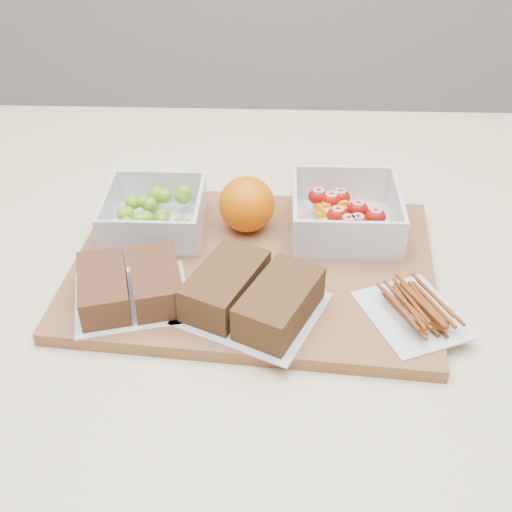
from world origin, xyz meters
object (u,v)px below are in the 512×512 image
at_px(orange, 247,204).
at_px(pretzel_bag, 414,307).
at_px(fruit_container, 344,216).
at_px(sandwich_bag_left, 130,285).
at_px(sandwich_bag_center, 252,295).
at_px(cutting_board, 253,267).
at_px(grape_container, 156,214).

height_order(orange, pretzel_bag, orange).
bearing_deg(orange, fruit_container, -0.68).
xyz_separation_m(sandwich_bag_left, sandwich_bag_center, (0.13, -0.01, 0.00)).
relative_size(orange, sandwich_bag_left, 0.48).
xyz_separation_m(cutting_board, sandwich_bag_left, (-0.13, -0.07, 0.03)).
bearing_deg(grape_container, cutting_board, -27.13).
bearing_deg(sandwich_bag_left, orange, 49.62).
height_order(fruit_container, sandwich_bag_center, fruit_container).
height_order(grape_container, sandwich_bag_center, grape_container).
bearing_deg(fruit_container, sandwich_bag_center, -125.27).
bearing_deg(cutting_board, grape_container, 157.84).
bearing_deg(fruit_container, sandwich_bag_left, -149.95).
relative_size(grape_container, pretzel_bag, 0.87).
relative_size(grape_container, sandwich_bag_center, 0.68).
distance_m(fruit_container, sandwich_bag_left, 0.28).
xyz_separation_m(cutting_board, grape_container, (-0.12, 0.06, 0.03)).
height_order(cutting_board, sandwich_bag_left, sandwich_bag_left).
xyz_separation_m(grape_container, pretzel_bag, (0.30, -0.15, -0.01)).
relative_size(cutting_board, grape_container, 3.52).
xyz_separation_m(grape_container, fruit_container, (0.23, 0.01, -0.00)).
distance_m(cutting_board, grape_container, 0.14).
bearing_deg(fruit_container, cutting_board, -148.07).
distance_m(cutting_board, sandwich_bag_left, 0.15).
xyz_separation_m(grape_container, sandwich_bag_center, (0.13, -0.15, -0.00)).
distance_m(grape_container, sandwich_bag_center, 0.19).
bearing_deg(sandwich_bag_center, pretzel_bag, -0.92).
height_order(grape_container, pretzel_bag, grape_container).
distance_m(fruit_container, sandwich_bag_center, 0.19).
bearing_deg(pretzel_bag, fruit_container, 111.82).
bearing_deg(cutting_board, pretzel_bag, -21.77).
xyz_separation_m(fruit_container, sandwich_bag_center, (-0.11, -0.15, -0.00)).
bearing_deg(sandwich_bag_center, orange, 94.78).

